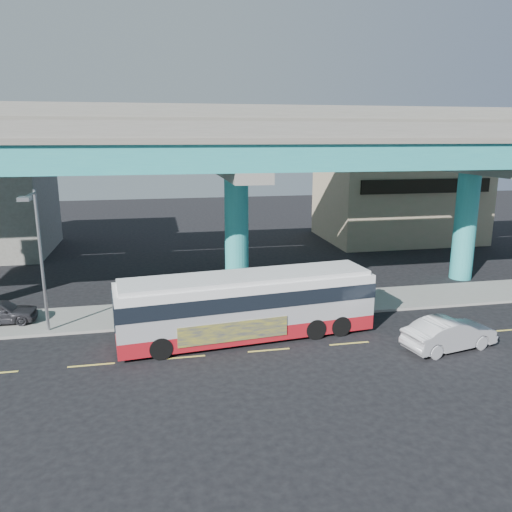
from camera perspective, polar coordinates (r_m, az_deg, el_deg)
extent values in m
plane|color=black|center=(24.10, 1.31, -10.43)|extent=(120.00, 120.00, 0.00)
cube|color=gray|center=(29.09, -1.06, -5.97)|extent=(70.00, 4.00, 0.15)
cube|color=#D8C64C|center=(23.55, -18.31, -11.75)|extent=(2.00, 0.12, 0.01)
cube|color=#D8C64C|center=(23.35, -8.34, -11.39)|extent=(2.00, 0.12, 0.01)
cube|color=#D8C64C|center=(23.83, 1.47, -10.70)|extent=(2.00, 0.12, 0.01)
cube|color=#D8C64C|center=(24.96, 10.60, -9.79)|extent=(2.00, 0.12, 0.01)
cube|color=#D8C64C|center=(26.64, 18.71, -8.77)|extent=(2.00, 0.12, 0.01)
cube|color=#D8C64C|center=(28.78, 25.70, -7.74)|extent=(2.00, 0.12, 0.01)
cylinder|color=teal|center=(31.46, -2.23, 2.37)|extent=(1.50, 1.50, 7.40)
cube|color=gray|center=(30.94, -2.30, 9.66)|extent=(2.00, 12.00, 0.60)
cube|color=gray|center=(34.35, -3.25, 11.54)|extent=(1.80, 5.00, 1.20)
cylinder|color=teal|center=(37.43, 22.77, 3.12)|extent=(1.50, 1.50, 7.40)
cube|color=gray|center=(36.99, 23.34, 9.22)|extent=(2.00, 12.00, 0.60)
cube|color=gray|center=(39.89, 20.61, 10.99)|extent=(1.80, 5.00, 1.20)
cube|color=teal|center=(27.44, -1.14, 11.26)|extent=(52.00, 5.00, 1.40)
cube|color=gray|center=(27.41, -1.15, 13.04)|extent=(52.00, 5.40, 0.30)
cube|color=gray|center=(24.96, -0.11, 14.25)|extent=(52.00, 0.25, 0.80)
cube|color=gray|center=(29.88, -2.03, 14.13)|extent=(52.00, 0.25, 0.80)
cube|color=teal|center=(34.33, -3.28, 13.71)|extent=(52.00, 5.00, 1.40)
cube|color=gray|center=(34.34, -3.30, 15.12)|extent=(52.00, 5.40, 0.30)
cube|color=gray|center=(31.89, -2.65, 16.24)|extent=(52.00, 0.25, 0.80)
cube|color=gray|center=(36.83, -3.88, 15.86)|extent=(52.00, 0.25, 0.80)
cube|color=tan|center=(50.40, 15.84, 5.87)|extent=(14.00, 10.00, 7.00)
cube|color=black|center=(45.72, 18.90, 7.57)|extent=(12.00, 0.25, 1.20)
cube|color=maroon|center=(25.03, -1.01, -8.06)|extent=(12.82, 4.06, 0.74)
cube|color=#BBBBC0|center=(24.63, -1.02, -5.56)|extent=(12.82, 4.06, 1.58)
cube|color=black|center=(24.46, -1.03, -4.40)|extent=(12.89, 4.11, 0.74)
cube|color=silver|center=(24.29, -1.04, -3.10)|extent=(12.82, 4.06, 0.42)
cube|color=silver|center=(24.20, -1.04, -2.39)|extent=(12.40, 3.76, 0.21)
cube|color=black|center=(26.92, 12.00, -3.36)|extent=(0.33, 2.42, 1.26)
cube|color=black|center=(23.59, -15.99, -6.03)|extent=(0.33, 2.42, 1.26)
cube|color=#121A50|center=(23.40, -2.54, -8.63)|extent=(5.23, 0.63, 0.95)
cylinder|color=black|center=(23.15, -10.82, -10.31)|extent=(1.08, 0.43, 1.05)
cylinder|color=black|center=(25.37, -11.51, -8.17)|extent=(1.08, 0.43, 1.05)
cylinder|color=black|center=(25.03, 6.79, -8.28)|extent=(1.08, 0.43, 1.05)
cylinder|color=black|center=(27.10, 4.68, -6.50)|extent=(1.08, 0.43, 1.05)
cylinder|color=black|center=(25.60, 9.61, -7.88)|extent=(1.08, 0.43, 1.05)
cylinder|color=black|center=(27.62, 7.32, -6.17)|extent=(1.08, 0.43, 1.05)
imported|color=#B6B6BB|center=(25.40, 21.23, -8.27)|extent=(3.39, 5.20, 1.51)
cylinder|color=gray|center=(26.81, -23.29, -0.61)|extent=(0.16, 0.16, 7.19)
cylinder|color=gray|center=(25.31, -24.45, 6.35)|extent=(0.12, 1.94, 0.12)
cube|color=gray|center=(24.37, -24.93, 5.95)|extent=(0.50, 0.70, 0.18)
cylinder|color=gray|center=(29.33, 11.74, -3.92)|extent=(0.06, 0.06, 1.96)
cylinder|color=#B20A0A|center=(29.04, 11.85, -2.17)|extent=(0.68, 0.04, 0.68)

